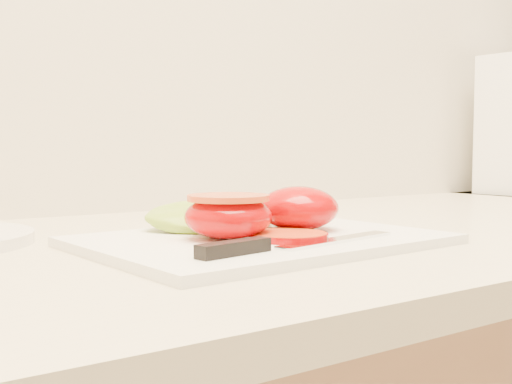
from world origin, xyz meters
TOP-DOWN VIEW (x-y plane):
  - cutting_board at (-0.63, 1.61)m, footprint 0.37×0.28m
  - tomato_half_dome at (-0.57, 1.62)m, footprint 0.09×0.09m
  - tomato_half_cut at (-0.67, 1.61)m, footprint 0.09×0.09m
  - tomato_slice_0 at (-0.62, 1.57)m, footprint 0.08×0.08m
  - tomato_slice_1 at (-0.62, 1.58)m, footprint 0.07×0.07m
  - lettuce_leaf_0 at (-0.65, 1.68)m, footprint 0.17×0.14m
  - lettuce_leaf_1 at (-0.60, 1.69)m, footprint 0.12×0.12m
  - knife at (-0.67, 1.52)m, footprint 0.24×0.05m

SIDE VIEW (x-z plane):
  - cutting_board at x=-0.63m, z-range 0.93..0.94m
  - tomato_slice_1 at x=-0.62m, z-range 0.94..0.95m
  - tomato_slice_0 at x=-0.62m, z-range 0.94..0.95m
  - knife at x=-0.67m, z-range 0.94..0.95m
  - lettuce_leaf_1 at x=-0.60m, z-range 0.94..0.96m
  - lettuce_leaf_0 at x=-0.65m, z-range 0.94..0.97m
  - tomato_half_cut at x=-0.67m, z-range 0.94..0.99m
  - tomato_half_dome at x=-0.57m, z-range 0.94..0.99m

